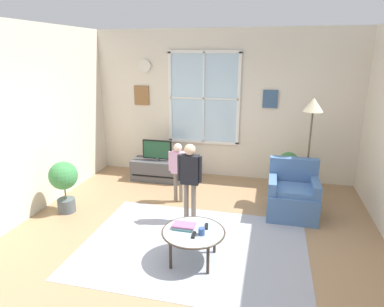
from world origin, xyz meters
TOP-DOWN VIEW (x-y plane):
  - ground_plane at (0.00, 0.00)m, footprint 5.83×6.01m
  - back_wall at (-0.02, 2.76)m, footprint 5.23×0.17m
  - side_wall_left at (-2.68, 0.00)m, footprint 0.12×5.41m
  - area_rug at (0.08, -0.10)m, footprint 2.96×2.18m
  - tv_stand at (-1.20, 2.15)m, footprint 1.03×0.47m
  - television at (-1.20, 2.15)m, footprint 0.59×0.08m
  - armchair at (1.38, 1.18)m, footprint 0.76×0.74m
  - coffee_table at (0.15, -0.40)m, footprint 0.78×0.78m
  - book_stack at (0.02, -0.35)m, footprint 0.27×0.20m
  - cup at (0.26, -0.45)m, footprint 0.08×0.08m
  - remote_near_books at (0.28, -0.26)m, footprint 0.06×0.14m
  - remote_near_cup at (0.18, -0.50)m, footprint 0.05×0.14m
  - person_black_shirt at (-0.14, 0.58)m, footprint 0.37×0.17m
  - person_pink_shirt at (-0.50, 1.23)m, footprint 0.32×0.14m
  - potted_plant_by_window at (1.34, 2.28)m, footprint 0.38×0.38m
  - potted_plant_corner at (-2.17, 0.43)m, footprint 0.45×0.45m
  - floor_lamp at (1.62, 1.71)m, footprint 0.32×0.32m

SIDE VIEW (x-z plane):
  - ground_plane at x=0.00m, z-range -0.02..0.00m
  - area_rug at x=0.08m, z-range 0.00..0.01m
  - tv_stand at x=-1.20m, z-range 0.00..0.42m
  - armchair at x=1.38m, z-range -0.11..0.76m
  - coffee_table at x=0.15m, z-range 0.18..0.59m
  - remote_near_books at x=0.28m, z-range 0.41..0.43m
  - remote_near_cup at x=0.18m, z-range 0.41..0.43m
  - book_stack at x=0.02m, z-range 0.41..0.46m
  - potted_plant_by_window at x=1.34m, z-range 0.09..0.80m
  - cup at x=0.26m, z-range 0.41..0.49m
  - potted_plant_corner at x=-2.17m, z-range 0.12..0.97m
  - television at x=-1.20m, z-range 0.43..0.84m
  - person_pink_shirt at x=-0.50m, z-range 0.13..1.18m
  - person_black_shirt at x=-0.14m, z-range 0.16..1.39m
  - side_wall_left at x=-2.68m, z-range 0.00..2.94m
  - back_wall at x=-0.02m, z-range 0.01..2.95m
  - floor_lamp at x=1.62m, z-range 0.61..2.42m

